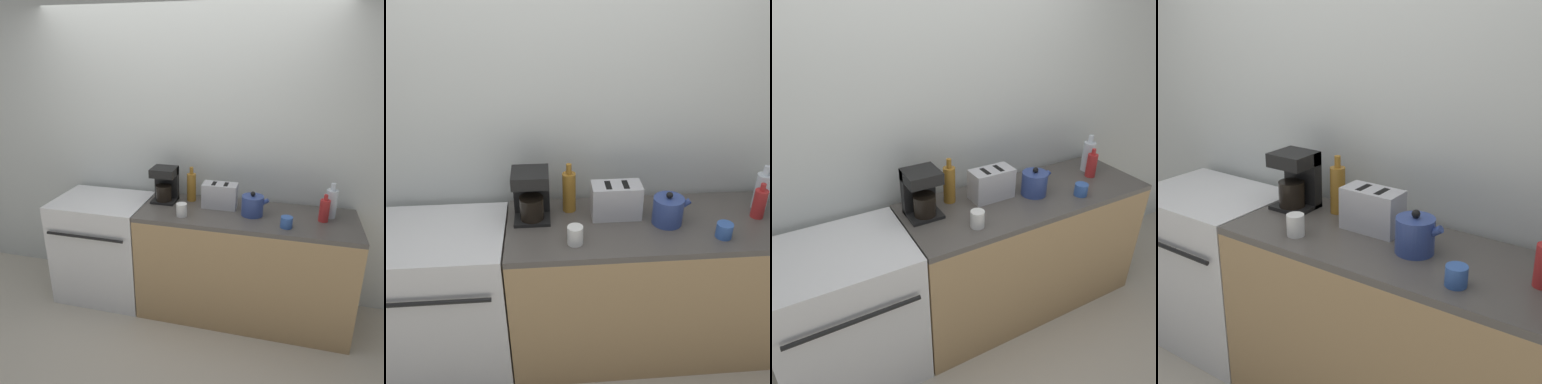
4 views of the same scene
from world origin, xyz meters
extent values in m
plane|color=beige|center=(0.00, 0.00, 0.00)|extent=(12.00, 12.00, 0.00)
cube|color=silver|center=(0.00, 0.67, 1.30)|extent=(8.00, 0.05, 2.60)
cube|color=silver|center=(-0.65, 0.30, 0.46)|extent=(0.79, 0.60, 0.93)
cube|color=black|center=(-0.65, 0.30, 0.92)|extent=(0.78, 0.59, 0.02)
cylinder|color=black|center=(-0.83, 0.17, 0.92)|extent=(0.19, 0.19, 0.01)
cylinder|color=black|center=(-0.47, 0.17, 0.92)|extent=(0.19, 0.19, 0.01)
cylinder|color=black|center=(-0.83, 0.43, 0.92)|extent=(0.19, 0.19, 0.01)
cylinder|color=black|center=(-0.47, 0.43, 0.92)|extent=(0.19, 0.19, 0.01)
cylinder|color=black|center=(-0.65, -0.03, 0.72)|extent=(0.68, 0.02, 0.02)
cube|color=tan|center=(0.61, 0.31, 0.45)|extent=(1.71, 0.61, 0.89)
cube|color=#514C47|center=(0.61, 0.31, 0.91)|extent=(1.71, 0.61, 0.04)
cylinder|color=#33478C|center=(0.65, 0.30, 1.01)|extent=(0.17, 0.17, 0.16)
sphere|color=black|center=(0.65, 0.30, 1.11)|extent=(0.04, 0.04, 0.04)
cylinder|color=#33478C|center=(0.73, 0.30, 1.04)|extent=(0.10, 0.03, 0.08)
cube|color=#BCBCC1|center=(0.38, 0.40, 1.03)|extent=(0.28, 0.15, 0.20)
cube|color=black|center=(0.33, 0.40, 1.13)|extent=(0.03, 0.10, 0.01)
cube|color=black|center=(0.42, 0.40, 1.13)|extent=(0.03, 0.10, 0.01)
cube|color=black|center=(-0.10, 0.40, 0.94)|extent=(0.20, 0.19, 0.02)
cube|color=black|center=(-0.10, 0.47, 1.08)|extent=(0.20, 0.06, 0.30)
cube|color=black|center=(-0.10, 0.40, 1.19)|extent=(0.20, 0.19, 0.07)
cylinder|color=black|center=(-0.10, 0.38, 1.02)|extent=(0.13, 0.13, 0.13)
cylinder|color=#9E6B23|center=(0.11, 0.48, 1.05)|extent=(0.08, 0.08, 0.24)
cylinder|color=#9E6B23|center=(0.11, 0.48, 1.20)|extent=(0.03, 0.03, 0.06)
cylinder|color=silver|center=(1.24, 0.41, 1.04)|extent=(0.09, 0.09, 0.22)
cylinder|color=silver|center=(1.24, 0.41, 1.18)|extent=(0.03, 0.03, 0.05)
cylinder|color=#B72828|center=(1.19, 0.32, 1.01)|extent=(0.07, 0.07, 0.17)
cylinder|color=#B72828|center=(1.19, 0.32, 1.12)|extent=(0.03, 0.03, 0.04)
cylinder|color=white|center=(0.12, 0.14, 0.98)|extent=(0.08, 0.08, 0.10)
cylinder|color=#3860B2|center=(0.92, 0.14, 0.97)|extent=(0.09, 0.09, 0.08)
camera|label=1|loc=(0.88, -2.42, 2.12)|focal=35.00mm
camera|label=2|loc=(-0.01, -1.68, 2.25)|focal=40.00mm
camera|label=3|loc=(-0.81, -1.41, 2.15)|focal=35.00mm
camera|label=4|loc=(1.61, -1.55, 1.94)|focal=50.00mm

